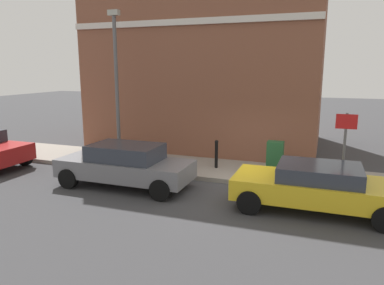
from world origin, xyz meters
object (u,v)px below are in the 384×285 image
(lamppost, at_px, (116,80))
(utility_cabinet, at_px, (275,159))
(street_sign, at_px, (345,139))
(car_grey, at_px, (125,165))
(car_yellow, at_px, (316,186))
(bollard_near_cabinet, at_px, (216,153))

(lamppost, bearing_deg, utility_cabinet, -89.69)
(street_sign, bearing_deg, car_grey, 105.26)
(utility_cabinet, relative_size, street_sign, 0.50)
(car_yellow, xyz_separation_m, car_grey, (0.02, 5.78, 0.05))
(car_yellow, distance_m, lamppost, 8.37)
(car_grey, relative_size, bollard_near_cabinet, 4.15)
(car_yellow, relative_size, street_sign, 1.86)
(car_grey, xyz_separation_m, utility_cabinet, (2.56, -4.37, -0.05))
(lamppost, bearing_deg, car_yellow, -108.68)
(lamppost, bearing_deg, car_grey, -145.18)
(car_yellow, bearing_deg, bollard_near_cabinet, -37.22)
(lamppost, bearing_deg, bollard_near_cabinet, -88.10)
(car_yellow, bearing_deg, lamppost, -18.71)
(street_sign, bearing_deg, lamppost, 84.77)
(utility_cabinet, distance_m, street_sign, 2.46)
(street_sign, xyz_separation_m, lamppost, (0.75, 8.24, 1.64))
(utility_cabinet, bearing_deg, car_grey, 120.35)
(bollard_near_cabinet, bearing_deg, lamppost, 91.90)
(car_yellow, xyz_separation_m, bollard_near_cabinet, (2.68, 3.53, 0.02))
(car_yellow, bearing_deg, utility_cabinet, -61.36)
(car_yellow, xyz_separation_m, lamppost, (2.55, 7.53, 2.62))
(car_yellow, distance_m, utility_cabinet, 2.94)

